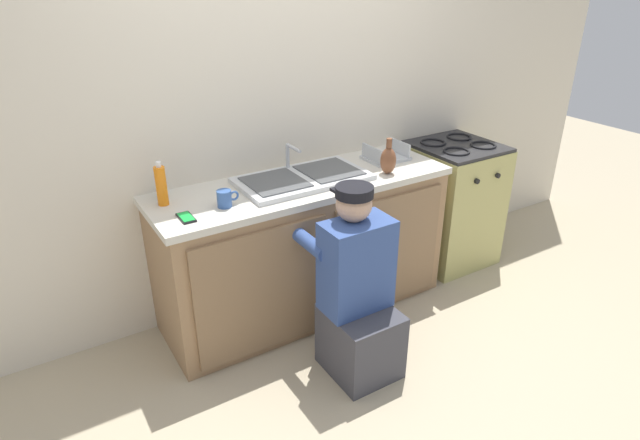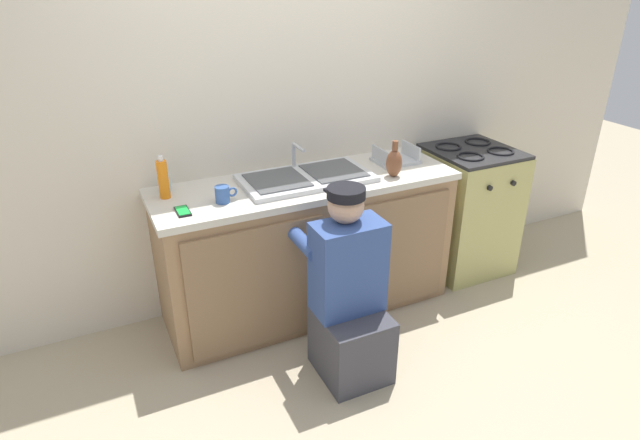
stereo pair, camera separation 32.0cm
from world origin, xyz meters
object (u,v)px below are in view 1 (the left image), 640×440
stove_range (451,203)px  coffee_mug (225,199)px  cell_phone (186,218)px  dish_rack_tray (386,156)px  soap_bottle_orange (161,185)px  vase_decorative (388,160)px  water_glass (162,190)px  plumber_person (358,299)px  sink_double_basin (303,178)px

stove_range → coffee_mug: size_ratio=7.52×
cell_phone → coffee_mug: (0.23, 0.04, 0.04)m
coffee_mug → dish_rack_tray: 1.24m
stove_range → dish_rack_tray: dish_rack_tray is taller
soap_bottle_orange → coffee_mug: (0.28, -0.20, -0.07)m
cell_phone → soap_bottle_orange: (-0.05, 0.24, 0.11)m
stove_range → cell_phone: (-2.09, -0.14, 0.46)m
coffee_mug → cell_phone: bearing=-171.4°
stove_range → vase_decorative: bearing=-167.7°
water_glass → dish_rack_tray: dish_rack_tray is taller
vase_decorative → dish_rack_tray: bearing=54.5°
vase_decorative → dish_rack_tray: 0.28m
soap_bottle_orange → stove_range: bearing=-2.6°
plumber_person → coffee_mug: 0.91m
cell_phone → soap_bottle_orange: 0.27m
plumber_person → dish_rack_tray: size_ratio=3.94×
coffee_mug → sink_double_basin: bearing=11.1°
plumber_person → coffee_mug: plumber_person is taller
sink_double_basin → dish_rack_tray: sink_double_basin is taller
water_glass → coffee_mug: 0.40m
soap_bottle_orange → coffee_mug: bearing=-36.2°
vase_decorative → dish_rack_tray: size_ratio=0.82×
sink_double_basin → stove_range: (1.30, -0.00, -0.47)m
soap_bottle_orange → vase_decorative: 1.38m
vase_decorative → water_glass: (-1.33, 0.37, -0.04)m
cell_phone → plumber_person: bearing=-35.6°
cell_phone → dish_rack_tray: (1.47, 0.19, 0.02)m
stove_range → plumber_person: bearing=-153.6°
vase_decorative → water_glass: bearing=164.6°
cell_phone → vase_decorative: bearing=-1.2°
sink_double_basin → cell_phone: 0.80m
plumber_person → vase_decorative: vase_decorative is taller
stove_range → water_glass: size_ratio=9.47×
sink_double_basin → stove_range: bearing=-0.1°
plumber_person → sink_double_basin: bearing=85.9°
stove_range → vase_decorative: size_ratio=4.12×
water_glass → vase_decorative: bearing=-15.4°
cell_phone → sink_double_basin: bearing=10.4°
stove_range → cell_phone: bearing=-176.1°
cell_phone → water_glass: 0.34m
cell_phone → water_glass: (-0.02, 0.34, 0.04)m
sink_double_basin → cell_phone: (-0.79, -0.14, -0.01)m
sink_double_basin → soap_bottle_orange: 0.84m
dish_rack_tray → sink_double_basin: bearing=-176.0°
soap_bottle_orange → dish_rack_tray: soap_bottle_orange is taller
vase_decorative → coffee_mug: bearing=176.6°
water_glass → coffee_mug: (0.26, -0.30, -0.00)m
sink_double_basin → plumber_person: bearing=-94.1°
cell_phone → soap_bottle_orange: soap_bottle_orange is taller
stove_range → coffee_mug: (-1.86, -0.11, 0.50)m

